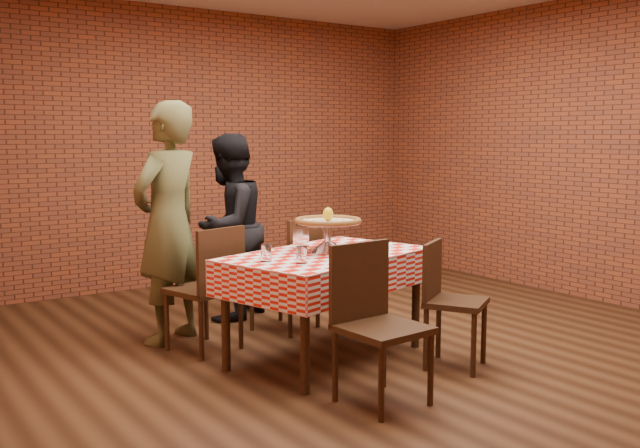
# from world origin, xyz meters

# --- Properties ---
(ground) EXTENTS (6.00, 6.00, 0.00)m
(ground) POSITION_xyz_m (0.00, 0.00, 0.00)
(ground) COLOR black
(ground) RESTS_ON ground
(back_wall) EXTENTS (5.50, 0.00, 5.50)m
(back_wall) POSITION_xyz_m (0.00, 3.00, 1.45)
(back_wall) COLOR brown
(back_wall) RESTS_ON ground
(table) EXTENTS (1.61, 1.22, 0.75)m
(table) POSITION_xyz_m (-0.43, -0.01, 0.38)
(table) COLOR #372011
(table) RESTS_ON ground
(tablecloth) EXTENTS (1.66, 1.27, 0.25)m
(tablecloth) POSITION_xyz_m (-0.43, -0.01, 0.63)
(tablecloth) COLOR red
(tablecloth) RESTS_ON table
(pizza_stand) EXTENTS (0.50, 0.50, 0.21)m
(pizza_stand) POSITION_xyz_m (-0.38, 0.03, 0.86)
(pizza_stand) COLOR silver
(pizza_stand) RESTS_ON tablecloth
(pizza) EXTENTS (0.50, 0.50, 0.03)m
(pizza) POSITION_xyz_m (-0.38, 0.03, 0.97)
(pizza) COLOR beige
(pizza) RESTS_ON pizza_stand
(lemon) EXTENTS (0.08, 0.08, 0.10)m
(lemon) POSITION_xyz_m (-0.38, 0.03, 1.03)
(lemon) COLOR yellow
(lemon) RESTS_ON pizza
(water_glass_left) EXTENTS (0.09, 0.09, 0.11)m
(water_glass_left) POSITION_xyz_m (-0.79, -0.26, 0.81)
(water_glass_left) COLOR white
(water_glass_left) RESTS_ON tablecloth
(water_glass_right) EXTENTS (0.09, 0.09, 0.11)m
(water_glass_right) POSITION_xyz_m (-0.94, -0.05, 0.81)
(water_glass_right) COLOR white
(water_glass_right) RESTS_ON tablecloth
(side_plate) EXTENTS (0.19, 0.19, 0.01)m
(side_plate) POSITION_xyz_m (0.04, 0.00, 0.76)
(side_plate) COLOR white
(side_plate) RESTS_ON tablecloth
(sweetener_packet_a) EXTENTS (0.06, 0.05, 0.00)m
(sweetener_packet_a) POSITION_xyz_m (0.14, -0.02, 0.76)
(sweetener_packet_a) COLOR white
(sweetener_packet_a) RESTS_ON tablecloth
(sweetener_packet_b) EXTENTS (0.05, 0.04, 0.00)m
(sweetener_packet_b) POSITION_xyz_m (0.25, 0.05, 0.76)
(sweetener_packet_b) COLOR white
(sweetener_packet_b) RESTS_ON tablecloth
(condiment_caddy) EXTENTS (0.13, 0.12, 0.14)m
(condiment_caddy) POSITION_xyz_m (-0.43, 0.31, 0.83)
(condiment_caddy) COLOR silver
(condiment_caddy) RESTS_ON tablecloth
(chair_near_left) EXTENTS (0.49, 0.49, 0.94)m
(chair_near_left) POSITION_xyz_m (-0.65, -0.91, 0.47)
(chair_near_left) COLOR #372011
(chair_near_left) RESTS_ON ground
(chair_near_right) EXTENTS (0.52, 0.52, 0.86)m
(chair_near_right) POSITION_xyz_m (0.19, -0.67, 0.43)
(chair_near_right) COLOR #372011
(chair_near_right) RESTS_ON ground
(chair_far_left) EXTENTS (0.55, 0.55, 0.92)m
(chair_far_left) POSITION_xyz_m (-1.05, 0.67, 0.46)
(chair_far_left) COLOR #372011
(chair_far_left) RESTS_ON ground
(chair_far_right) EXTENTS (0.58, 0.58, 0.93)m
(chair_far_right) POSITION_xyz_m (-0.25, 0.82, 0.46)
(chair_far_right) COLOR #372011
(chair_far_right) RESTS_ON ground
(diner_olive) EXTENTS (0.79, 0.69, 1.83)m
(diner_olive) POSITION_xyz_m (-1.16, 1.03, 0.92)
(diner_olive) COLOR brown
(diner_olive) RESTS_ON ground
(diner_black) EXTENTS (0.98, 0.92, 1.59)m
(diner_black) POSITION_xyz_m (-0.46, 1.40, 0.80)
(diner_black) COLOR black
(diner_black) RESTS_ON ground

